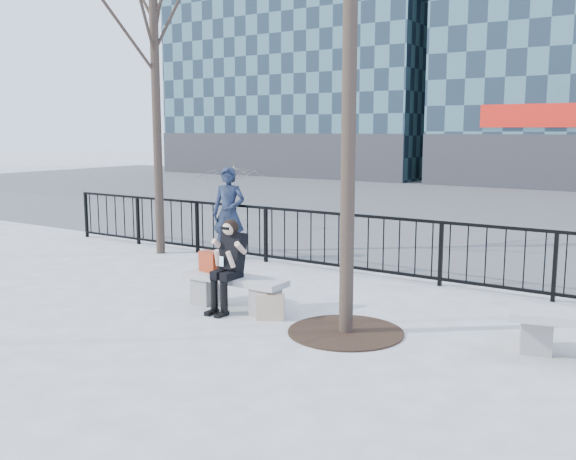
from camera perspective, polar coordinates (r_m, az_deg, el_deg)
The scene contains 11 objects.
ground at distance 9.52m, azimuth -4.72°, elevation -6.97°, with size 120.00×120.00×0.00m, color gray.
street_surface at distance 23.03m, azimuth 19.17°, elevation 1.94°, with size 60.00×23.00×0.01m, color #474747.
railing at distance 11.83m, azimuth 4.31°, elevation -1.08°, with size 14.00×0.06×1.10m.
tree_left at distance 13.88m, azimuth -11.87°, elevation 18.10°, with size 2.80×2.80×6.50m.
tree_grate at distance 8.43m, azimuth 5.15°, elevation -9.01°, with size 1.50×1.50×0.02m, color black.
bench_main at distance 9.44m, azimuth -4.74°, elevation -5.21°, with size 1.65×0.46×0.49m.
seated_woman at distance 9.24m, azimuth -5.39°, elevation -3.19°, with size 0.50×0.64×1.34m.
handbag at distance 9.68m, azimuth -6.91°, elevation -2.83°, with size 0.37×0.17×0.30m, color #A12F13.
shopping_bag at distance 8.90m, azimuth -1.57°, elevation -6.88°, with size 0.38×0.14×0.36m, color beige.
standing_man at distance 12.93m, azimuth -5.29°, elevation 1.48°, with size 0.68×0.45×1.87m, color black.
vendor_umbrella at distance 16.69m, azimuth -4.92°, elevation 2.89°, with size 1.87×1.91×1.72m, color gold.
Camera 1 is at (5.72, -7.15, 2.60)m, focal length 40.00 mm.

